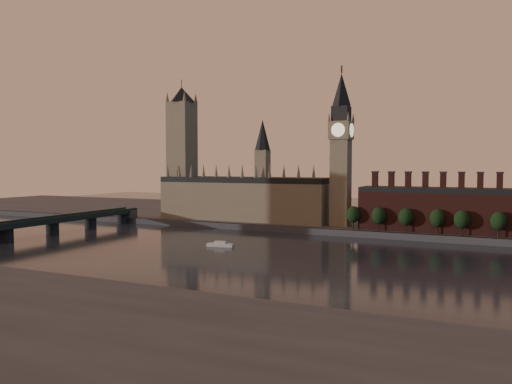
# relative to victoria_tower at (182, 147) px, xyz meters

# --- Properties ---
(ground) EXTENTS (900.00, 900.00, 0.00)m
(ground) POSITION_rel_victoria_tower_xyz_m (120.00, -115.00, -59.09)
(ground) COLOR black
(ground) RESTS_ON ground
(north_bank) EXTENTS (900.00, 182.00, 4.00)m
(north_bank) POSITION_rel_victoria_tower_xyz_m (120.00, 63.04, -57.09)
(north_bank) COLOR #4A4A4F
(north_bank) RESTS_ON ground
(palace_of_westminster) EXTENTS (130.00, 30.30, 74.00)m
(palace_of_westminster) POSITION_rel_victoria_tower_xyz_m (55.59, -0.09, -37.46)
(palace_of_westminster) COLOR #7F6F5A
(palace_of_westminster) RESTS_ON north_bank
(victoria_tower) EXTENTS (24.00, 24.00, 108.00)m
(victoria_tower) POSITION_rel_victoria_tower_xyz_m (0.00, 0.00, 0.00)
(victoria_tower) COLOR #7F6F5A
(victoria_tower) RESTS_ON north_bank
(big_ben) EXTENTS (15.00, 15.00, 107.00)m
(big_ben) POSITION_rel_victoria_tower_xyz_m (130.00, -5.00, -2.26)
(big_ben) COLOR #7F6F5A
(big_ben) RESTS_ON north_bank
(chimney_block) EXTENTS (110.00, 25.00, 37.00)m
(chimney_block) POSITION_rel_victoria_tower_xyz_m (200.00, -5.00, -41.27)
(chimney_block) COLOR #4A201C
(chimney_block) RESTS_ON north_bank
(embankment_tree_0) EXTENTS (8.60, 8.60, 14.88)m
(embankment_tree_0) POSITION_rel_victoria_tower_xyz_m (142.51, -19.69, -45.62)
(embankment_tree_0) COLOR black
(embankment_tree_0) RESTS_ON north_bank
(embankment_tree_1) EXTENTS (8.60, 8.60, 14.88)m
(embankment_tree_1) POSITION_rel_victoria_tower_xyz_m (158.73, -20.52, -45.62)
(embankment_tree_1) COLOR black
(embankment_tree_1) RESTS_ON north_bank
(embankment_tree_2) EXTENTS (8.60, 8.60, 14.88)m
(embankment_tree_2) POSITION_rel_victoria_tower_xyz_m (175.12, -20.75, -45.62)
(embankment_tree_2) COLOR black
(embankment_tree_2) RESTS_ON north_bank
(embankment_tree_3) EXTENTS (8.60, 8.60, 14.88)m
(embankment_tree_3) POSITION_rel_victoria_tower_xyz_m (193.02, -19.65, -45.62)
(embankment_tree_3) COLOR black
(embankment_tree_3) RESTS_ON north_bank
(embankment_tree_4) EXTENTS (8.60, 8.60, 14.88)m
(embankment_tree_4) POSITION_rel_victoria_tower_xyz_m (206.57, -21.12, -45.62)
(embankment_tree_4) COLOR black
(embankment_tree_4) RESTS_ON north_bank
(embankment_tree_5) EXTENTS (8.60, 8.60, 14.88)m
(embankment_tree_5) POSITION_rel_victoria_tower_xyz_m (225.79, -20.98, -45.62)
(embankment_tree_5) COLOR black
(embankment_tree_5) RESTS_ON north_bank
(westminster_bridge) EXTENTS (14.00, 200.00, 11.55)m
(westminster_bridge) POSITION_rel_victoria_tower_xyz_m (-35.00, -117.70, -51.65)
(westminster_bridge) COLOR black
(westminster_bridge) RESTS_ON ground
(river_boat) EXTENTS (15.33, 6.87, 2.96)m
(river_boat) POSITION_rel_victoria_tower_xyz_m (87.07, -93.43, -57.95)
(river_boat) COLOR silver
(river_boat) RESTS_ON ground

